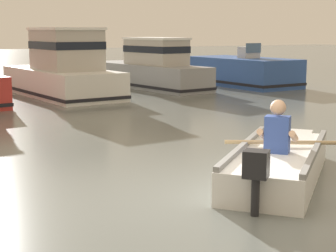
{
  "coord_description": "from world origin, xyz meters",
  "views": [
    {
      "loc": [
        -3.71,
        -5.52,
        2.13
      ],
      "look_at": [
        0.7,
        2.44,
        0.55
      ],
      "focal_mm": 58.79,
      "sensor_mm": 36.0,
      "label": 1
    }
  ],
  "objects": [
    {
      "name": "ground_plane",
      "position": [
        0.0,
        0.0,
        0.0
      ],
      "size": [
        120.0,
        120.0,
        0.0
      ],
      "primitive_type": "plane",
      "color": "slate"
    },
    {
      "name": "moored_boat_blue",
      "position": [
        9.34,
        12.0,
        0.52
      ],
      "size": [
        2.45,
        4.92,
        1.66
      ],
      "color": "#2D519E",
      "rests_on": "ground"
    },
    {
      "name": "rowboat_with_person",
      "position": [
        1.45,
        0.49,
        0.25
      ],
      "size": [
        3.19,
        2.92,
        1.19
      ],
      "color": "white",
      "rests_on": "ground"
    },
    {
      "name": "moored_boat_grey",
      "position": [
        5.74,
        12.95,
        0.7
      ],
      "size": [
        2.39,
        6.24,
        1.89
      ],
      "color": "gray",
      "rests_on": "ground"
    },
    {
      "name": "moored_boat_white",
      "position": [
        2.01,
        11.92,
        0.82
      ],
      "size": [
        2.61,
        5.68,
        2.23
      ],
      "color": "white",
      "rests_on": "ground"
    }
  ]
}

